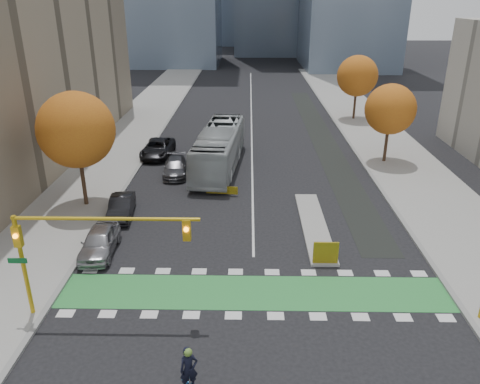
{
  "coord_description": "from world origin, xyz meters",
  "views": [
    {
      "loc": [
        -0.35,
        -18.53,
        13.97
      ],
      "look_at": [
        -0.84,
        7.59,
        3.0
      ],
      "focal_mm": 35.0,
      "sensor_mm": 36.0,
      "label": 1
    }
  ],
  "objects_px": {
    "hazard_board": "(326,253)",
    "tree_west": "(76,130)",
    "parked_car_d": "(158,148)",
    "tree_east_near": "(390,109)",
    "traffic_signal_west": "(76,240)",
    "cyclist": "(190,383)",
    "parked_car_a": "(99,242)",
    "bus": "(219,148)",
    "parked_car_c": "(175,167)",
    "tree_east_far": "(357,76)",
    "parked_car_b": "(121,207)"
  },
  "relations": [
    {
      "from": "tree_east_near",
      "to": "parked_car_b",
      "type": "relative_size",
      "value": 1.68
    },
    {
      "from": "hazard_board",
      "to": "tree_west",
      "type": "distance_m",
      "value": 18.44
    },
    {
      "from": "traffic_signal_west",
      "to": "bus",
      "type": "relative_size",
      "value": 0.66
    },
    {
      "from": "tree_east_near",
      "to": "cyclist",
      "type": "bearing_deg",
      "value": -117.81
    },
    {
      "from": "tree_east_far",
      "to": "parked_car_b",
      "type": "bearing_deg",
      "value": -127.82
    },
    {
      "from": "traffic_signal_west",
      "to": "bus",
      "type": "xyz_separation_m",
      "value": [
        5.05,
        20.75,
        -2.23
      ]
    },
    {
      "from": "bus",
      "to": "parked_car_c",
      "type": "height_order",
      "value": "bus"
    },
    {
      "from": "cyclist",
      "to": "traffic_signal_west",
      "type": "bearing_deg",
      "value": 118.2
    },
    {
      "from": "hazard_board",
      "to": "bus",
      "type": "bearing_deg",
      "value": 113.23
    },
    {
      "from": "cyclist",
      "to": "parked_car_c",
      "type": "xyz_separation_m",
      "value": [
        -4.05,
        23.82,
        -0.12
      ]
    },
    {
      "from": "traffic_signal_west",
      "to": "parked_car_c",
      "type": "height_order",
      "value": "traffic_signal_west"
    },
    {
      "from": "tree_east_far",
      "to": "bus",
      "type": "xyz_separation_m",
      "value": [
        -15.38,
        -17.76,
        -3.43
      ]
    },
    {
      "from": "hazard_board",
      "to": "tree_east_far",
      "type": "height_order",
      "value": "tree_east_far"
    },
    {
      "from": "hazard_board",
      "to": "parked_car_b",
      "type": "distance_m",
      "value": 14.36
    },
    {
      "from": "tree_west",
      "to": "traffic_signal_west",
      "type": "distance_m",
      "value": 13.25
    },
    {
      "from": "hazard_board",
      "to": "cyclist",
      "type": "xyz_separation_m",
      "value": [
        -6.45,
        -9.61,
        -0.0
      ]
    },
    {
      "from": "hazard_board",
      "to": "traffic_signal_west",
      "type": "xyz_separation_m",
      "value": [
        -11.93,
        -4.71,
        3.23
      ]
    },
    {
      "from": "parked_car_a",
      "to": "traffic_signal_west",
      "type": "bearing_deg",
      "value": -82.19
    },
    {
      "from": "traffic_signal_west",
      "to": "parked_car_c",
      "type": "xyz_separation_m",
      "value": [
        1.43,
        18.93,
        -3.36
      ]
    },
    {
      "from": "parked_car_a",
      "to": "tree_east_near",
      "type": "bearing_deg",
      "value": 35.87
    },
    {
      "from": "tree_east_near",
      "to": "traffic_signal_west",
      "type": "xyz_separation_m",
      "value": [
        -19.93,
        -22.51,
        -0.83
      ]
    },
    {
      "from": "bus",
      "to": "tree_west",
      "type": "bearing_deg",
      "value": -132.71
    },
    {
      "from": "hazard_board",
      "to": "tree_east_far",
      "type": "xyz_separation_m",
      "value": [
        8.5,
        33.8,
        4.44
      ]
    },
    {
      "from": "tree_east_near",
      "to": "parked_car_a",
      "type": "relative_size",
      "value": 1.58
    },
    {
      "from": "traffic_signal_west",
      "to": "parked_car_d",
      "type": "distance_m",
      "value": 24.17
    },
    {
      "from": "parked_car_b",
      "to": "tree_east_far",
      "type": "bearing_deg",
      "value": 45.96
    },
    {
      "from": "traffic_signal_west",
      "to": "parked_car_d",
      "type": "bearing_deg",
      "value": 92.26
    },
    {
      "from": "tree_east_near",
      "to": "parked_car_d",
      "type": "bearing_deg",
      "value": 176.12
    },
    {
      "from": "tree_east_far",
      "to": "traffic_signal_west",
      "type": "distance_m",
      "value": 43.61
    },
    {
      "from": "traffic_signal_west",
      "to": "parked_car_b",
      "type": "distance_m",
      "value": 11.37
    },
    {
      "from": "hazard_board",
      "to": "parked_car_b",
      "type": "height_order",
      "value": "hazard_board"
    },
    {
      "from": "tree_west",
      "to": "bus",
      "type": "distance_m",
      "value": 12.87
    },
    {
      "from": "traffic_signal_west",
      "to": "bus",
      "type": "height_order",
      "value": "traffic_signal_west"
    },
    {
      "from": "tree_west",
      "to": "parked_car_d",
      "type": "bearing_deg",
      "value": 74.68
    },
    {
      "from": "bus",
      "to": "parked_car_c",
      "type": "xyz_separation_m",
      "value": [
        -3.62,
        -1.82,
        -1.13
      ]
    },
    {
      "from": "bus",
      "to": "cyclist",
      "type": "bearing_deg",
      "value": -83.86
    },
    {
      "from": "tree_west",
      "to": "parked_car_b",
      "type": "relative_size",
      "value": 1.96
    },
    {
      "from": "hazard_board",
      "to": "cyclist",
      "type": "bearing_deg",
      "value": -123.89
    },
    {
      "from": "tree_east_near",
      "to": "parked_car_a",
      "type": "distance_m",
      "value": 27.14
    },
    {
      "from": "hazard_board",
      "to": "parked_car_d",
      "type": "relative_size",
      "value": 0.25
    },
    {
      "from": "cyclist",
      "to": "tree_west",
      "type": "bearing_deg",
      "value": 98.74
    },
    {
      "from": "hazard_board",
      "to": "bus",
      "type": "height_order",
      "value": "bus"
    },
    {
      "from": "tree_west",
      "to": "cyclist",
      "type": "distance_m",
      "value": 20.43
    },
    {
      "from": "tree_east_far",
      "to": "bus",
      "type": "relative_size",
      "value": 0.59
    },
    {
      "from": "traffic_signal_west",
      "to": "tree_east_near",
      "type": "bearing_deg",
      "value": 48.48
    },
    {
      "from": "hazard_board",
      "to": "tree_east_near",
      "type": "distance_m",
      "value": 19.93
    },
    {
      "from": "hazard_board",
      "to": "bus",
      "type": "distance_m",
      "value": 17.48
    },
    {
      "from": "parked_car_a",
      "to": "parked_car_d",
      "type": "relative_size",
      "value": 0.81
    },
    {
      "from": "hazard_board",
      "to": "bus",
      "type": "xyz_separation_m",
      "value": [
        -6.88,
        16.04,
        1.01
      ]
    },
    {
      "from": "parked_car_d",
      "to": "tree_east_near",
      "type": "bearing_deg",
      "value": -1.91
    }
  ]
}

